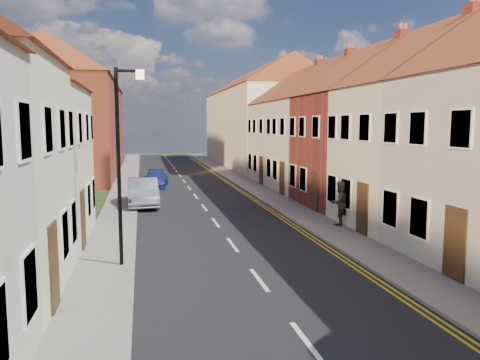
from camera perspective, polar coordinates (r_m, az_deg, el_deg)
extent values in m
cube|color=black|center=(25.16, -4.39, -3.39)|extent=(7.00, 90.00, 0.02)
cube|color=slate|center=(24.97, -14.48, -3.54)|extent=(1.80, 90.00, 0.12)
cube|color=slate|center=(26.08, 5.25, -2.92)|extent=(1.80, 90.00, 0.12)
cube|color=beige|center=(22.01, 22.78, 2.50)|extent=(8.00, 5.00, 6.00)
cube|color=brown|center=(20.78, 26.56, 16.52)|extent=(0.60, 0.60, 1.60)
cube|color=brown|center=(26.62, 16.17, 3.41)|extent=(8.00, 5.80, 6.00)
cube|color=brown|center=(24.86, 19.16, 15.11)|extent=(0.60, 0.60, 1.60)
cube|color=beige|center=(31.48, 11.55, 4.01)|extent=(8.00, 5.00, 6.00)
cube|color=brown|center=(29.96, 13.28, 13.81)|extent=(0.60, 0.60, 1.60)
cube|color=beige|center=(36.50, 8.18, 4.44)|extent=(8.00, 5.80, 6.00)
cube|color=brown|center=(34.52, 9.67, 12.93)|extent=(0.60, 0.60, 1.60)
cube|color=beige|center=(51.11, 2.28, 6.26)|extent=(8.00, 24.00, 8.00)
cube|color=brown|center=(44.97, -19.79, 5.81)|extent=(8.00, 24.00, 8.00)
cylinder|color=black|center=(14.63, -14.57, 1.40)|extent=(0.12, 0.12, 6.00)
cube|color=black|center=(14.65, -13.51, 12.80)|extent=(0.70, 0.08, 0.08)
cube|color=#FFD899|center=(14.63, -12.10, 12.45)|extent=(0.25, 0.15, 0.28)
imported|color=#A6A8AE|center=(26.16, -11.77, -1.47)|extent=(1.73, 4.60, 1.50)
imported|color=navy|center=(33.91, -10.29, 0.12)|extent=(2.16, 4.18, 1.16)
imported|color=#282320|center=(20.61, 12.07, -2.76)|extent=(1.10, 0.96, 1.92)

